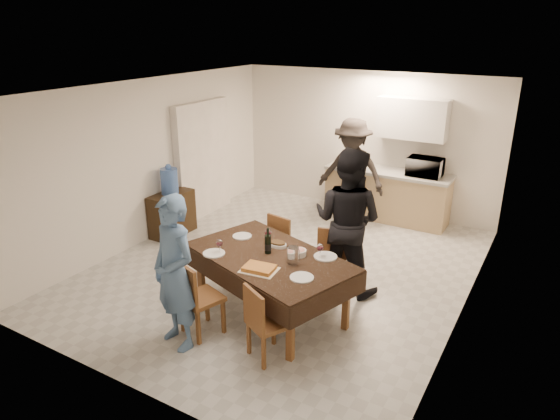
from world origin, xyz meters
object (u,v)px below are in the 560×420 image
Objects in this scene: water_jug at (169,181)px; water_pitcher at (293,256)px; person_kitchen at (352,171)px; savoury_tart at (259,268)px; microwave at (425,167)px; dining_table at (269,258)px; wine_bottle at (268,241)px; person_far at (347,221)px; person_near at (175,273)px; console at (172,214)px.

water_jug reaches higher than water_pitcher.
person_kitchen is at bearing 101.69° from water_pitcher.
savoury_tart is at bearing -30.36° from water_jug.
microwave reaches higher than water_jug.
dining_table is at bearing 104.74° from savoury_tart.
wine_bottle is 0.17× the size of person_far.
person_near is 0.90× the size of person_far.
water_jug is 3.34m from water_pitcher.
dining_table is 3.39m from person_kitchen.
person_kitchen reaches higher than person_near.
savoury_tart is 0.23× the size of person_near.
water_jug is at bearing 149.64° from savoury_tart.
console is 3.78× the size of water_pitcher.
person_near is (-1.36, -4.86, -0.19)m from microwave.
savoury_tart is 0.21× the size of person_far.
wine_bottle is at bearing 77.16° from microwave.
water_pitcher is 0.52× the size of savoury_tart.
water_pitcher is 3.48m from person_kitchen.
water_pitcher is (3.06, -1.32, 0.52)m from console.
water_pitcher is 1.12m from person_far.
water_pitcher is at bearing 10.16° from dining_table.
console is 1.85× the size of water_jug.
microwave reaches higher than wine_bottle.
microwave is at bearing 96.33° from dining_table.
dining_table is at bearing 78.04° from microwave.
savoury_tart is 4.26m from microwave.
microwave is (3.52, 2.54, 0.13)m from water_jug.
savoury_tart is 1.51m from person_far.
microwave reaches higher than console.
console is 3.20m from person_kitchen.
wine_bottle is 0.48m from savoury_tart.
wine_bottle is at bearing 153.29° from dining_table.
person_kitchen is at bearing -66.14° from person_far.
person_near is at bearing -131.99° from water_pitcher.
wine_bottle is at bearing 109.23° from savoury_tart.
water_jug reaches higher than wine_bottle.
person_kitchen is (0.19, 4.41, 0.06)m from person_near.
microwave is at bearing 35.84° from water_jug.
dining_table reaches higher than console.
wine_bottle reaches higher than water_pitcher.
microwave is at bearing 83.25° from water_pitcher.
savoury_tart is (2.81, -1.65, -0.13)m from water_jug.
wine_bottle is at bearing 81.34° from person_near.
person_near reaches higher than dining_table.
water_jug is 3.17m from person_near.
person_near is 2.37m from person_far.
microwave is (0.46, 3.86, 0.18)m from water_pitcher.
dining_table is 1.22× the size of person_kitchen.
console is 1.96× the size of savoury_tart.
wine_bottle is 3.33m from person_kitchen.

